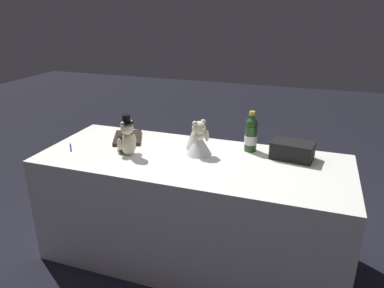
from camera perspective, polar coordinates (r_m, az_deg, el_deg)
The scene contains 8 objects.
ground_plane at distance 2.77m, azimuth 0.00°, elevation -16.87°, with size 12.00×12.00×0.00m, color black.
reception_table at distance 2.55m, azimuth 0.00°, elevation -10.12°, with size 2.03×0.80×0.76m, color white.
teddy_bear_groom at distance 2.44m, azimuth -10.17°, elevation 0.79°, with size 0.14×0.13×0.28m.
teddy_bear_bride at distance 2.42m, azimuth 0.89°, elevation 0.74°, with size 0.22×0.21×0.24m.
champagne_bottle at distance 2.49m, azimuth 9.25°, elevation 1.57°, with size 0.08×0.08×0.28m.
signing_pen at distance 2.68m, azimuth -18.53°, elevation -0.48°, with size 0.10×0.12×0.01m.
gift_case_black at distance 2.44m, azimuth 15.48°, elevation -0.96°, with size 0.28×0.20×0.11m.
guestbook at distance 2.74m, azimuth -10.07°, elevation 0.98°, with size 0.19×0.30×0.02m, color black.
Camera 1 is at (0.71, -2.06, 1.71)m, focal length 33.95 mm.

